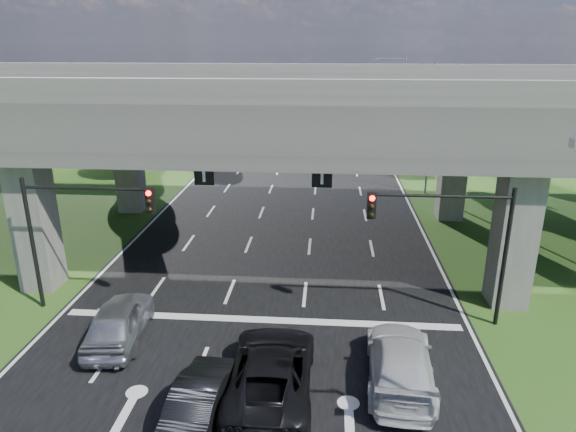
# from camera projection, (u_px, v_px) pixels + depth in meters

# --- Properties ---
(ground) EXTENTS (160.00, 160.00, 0.00)m
(ground) POSITION_uv_depth(u_px,v_px,m) (248.00, 369.00, 18.78)
(ground) COLOR #2A4D18
(ground) RESTS_ON ground
(road) EXTENTS (18.00, 120.00, 0.03)m
(road) POSITION_uv_depth(u_px,v_px,m) (276.00, 259.00, 28.21)
(road) COLOR black
(road) RESTS_ON ground
(overpass) EXTENTS (80.00, 15.00, 10.00)m
(overpass) POSITION_uv_depth(u_px,v_px,m) (278.00, 109.00, 27.54)
(overpass) COLOR #373532
(overpass) RESTS_ON ground
(warehouse) EXTENTS (20.00, 10.00, 4.00)m
(warehouse) POSITION_uv_depth(u_px,v_px,m) (50.00, 137.00, 53.06)
(warehouse) COLOR #9E9E99
(warehouse) RESTS_ON ground
(signal_right) EXTENTS (5.76, 0.54, 6.00)m
(signal_right) POSITION_uv_depth(u_px,v_px,m) (453.00, 231.00, 20.57)
(signal_right) COLOR black
(signal_right) RESTS_ON ground
(signal_left) EXTENTS (5.76, 0.54, 6.00)m
(signal_left) POSITION_uv_depth(u_px,v_px,m) (77.00, 221.00, 21.72)
(signal_left) COLOR black
(signal_left) RESTS_ON ground
(streetlight_far) EXTENTS (3.38, 0.25, 10.00)m
(streetlight_far) POSITION_uv_depth(u_px,v_px,m) (426.00, 119.00, 38.79)
(streetlight_far) COLOR gray
(streetlight_far) RESTS_ON ground
(streetlight_beyond) EXTENTS (3.38, 0.25, 10.00)m
(streetlight_beyond) POSITION_uv_depth(u_px,v_px,m) (399.00, 97.00, 53.89)
(streetlight_beyond) COLOR gray
(streetlight_beyond) RESTS_ON ground
(tree_left_near) EXTENTS (4.50, 4.50, 7.80)m
(tree_left_near) POSITION_uv_depth(u_px,v_px,m) (128.00, 124.00, 42.78)
(tree_left_near) COLOR black
(tree_left_near) RESTS_ON ground
(tree_left_mid) EXTENTS (3.91, 3.90, 6.76)m
(tree_left_mid) POSITION_uv_depth(u_px,v_px,m) (129.00, 118.00, 50.76)
(tree_left_mid) COLOR black
(tree_left_mid) RESTS_ON ground
(tree_left_far) EXTENTS (4.80, 4.80, 8.32)m
(tree_left_far) POSITION_uv_depth(u_px,v_px,m) (189.00, 100.00, 57.70)
(tree_left_far) COLOR black
(tree_left_far) RESTS_ON ground
(tree_right_near) EXTENTS (4.20, 4.20, 7.28)m
(tree_right_near) POSITION_uv_depth(u_px,v_px,m) (452.00, 128.00, 42.79)
(tree_right_near) COLOR black
(tree_right_near) RESTS_ON ground
(tree_right_mid) EXTENTS (3.91, 3.90, 6.76)m
(tree_right_mid) POSITION_uv_depth(u_px,v_px,m) (465.00, 119.00, 50.22)
(tree_right_mid) COLOR black
(tree_right_mid) RESTS_ON ground
(tree_right_far) EXTENTS (4.50, 4.50, 7.80)m
(tree_right_far) POSITION_uv_depth(u_px,v_px,m) (412.00, 103.00, 57.86)
(tree_right_far) COLOR black
(tree_right_far) RESTS_ON ground
(car_silver) EXTENTS (2.54, 5.12, 1.68)m
(car_silver) POSITION_uv_depth(u_px,v_px,m) (119.00, 320.00, 20.38)
(car_silver) COLOR #B4B6BC
(car_silver) RESTS_ON road
(car_dark) EXTENTS (1.70, 4.31, 1.40)m
(car_dark) POSITION_uv_depth(u_px,v_px,m) (201.00, 395.00, 16.29)
(car_dark) COLOR black
(car_dark) RESTS_ON road
(car_white) EXTENTS (2.62, 5.67, 1.61)m
(car_white) POSITION_uv_depth(u_px,v_px,m) (400.00, 362.00, 17.82)
(car_white) COLOR #BDBDBD
(car_white) RESTS_ON road
(car_trailing) EXTENTS (2.85, 6.06, 1.67)m
(car_trailing) POSITION_uv_depth(u_px,v_px,m) (272.00, 371.00, 17.28)
(car_trailing) COLOR black
(car_trailing) RESTS_ON road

